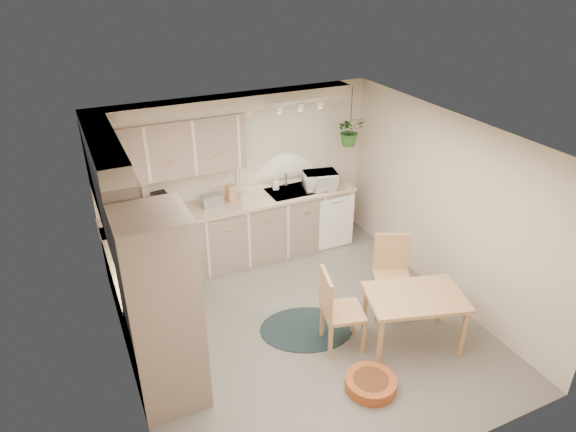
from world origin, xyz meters
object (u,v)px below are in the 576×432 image
at_px(chair_left, 343,310).
at_px(braided_rug, 306,329).
at_px(microwave, 320,179).
at_px(dining_table, 412,319).
at_px(chair_back, 393,278).
at_px(pet_bed, 371,383).

distance_m(chair_left, braided_rug, 0.68).
bearing_deg(microwave, dining_table, -80.51).
xyz_separation_m(chair_back, pet_bed, (-0.94, -1.01, -0.44)).
distance_m(pet_bed, microwave, 3.17).
height_order(braided_rug, pet_bed, pet_bed).
xyz_separation_m(chair_back, braided_rug, (-1.12, 0.11, -0.49)).
bearing_deg(microwave, chair_left, -99.44).
relative_size(chair_left, microwave, 2.06).
height_order(chair_back, microwave, microwave).
distance_m(dining_table, pet_bed, 0.94).
xyz_separation_m(dining_table, microwave, (0.10, 2.46, 0.77)).
distance_m(chair_back, pet_bed, 1.44).
relative_size(dining_table, chair_left, 1.08).
relative_size(chair_left, chair_back, 0.99).
distance_m(chair_back, microwave, 1.95).
bearing_deg(chair_back, microwave, -62.36).
bearing_deg(microwave, chair_back, -77.06).
relative_size(chair_back, braided_rug, 0.89).
height_order(chair_left, chair_back, chair_back).
xyz_separation_m(dining_table, pet_bed, (-0.80, -0.40, -0.27)).
xyz_separation_m(chair_left, pet_bed, (-0.07, -0.72, -0.43)).
bearing_deg(pet_bed, dining_table, 26.66).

